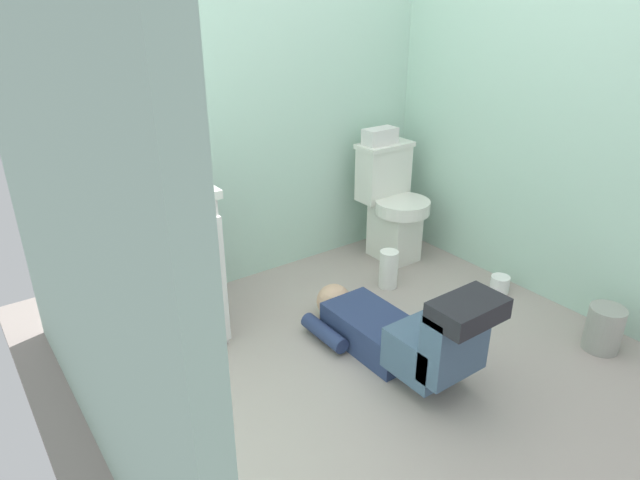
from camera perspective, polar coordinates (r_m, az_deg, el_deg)
name	(u,v)px	position (r m, az deg, el deg)	size (l,w,h in m)	color
ground_plane	(361,351)	(2.85, 4.28, -11.29)	(2.86, 3.00, 0.04)	#9F928B
wall_back	(247,76)	(3.21, -7.50, 16.32)	(2.52, 0.08, 2.40)	#ADD2BF
wall_left	(55,154)	(1.83, -25.58, 7.98)	(0.08, 2.00, 2.40)	#ADD2BF
wall_right	(546,80)	(3.28, 22.21, 14.98)	(0.08, 2.00, 2.40)	#ADD2BF
toilet	(392,204)	(3.63, 7.36, 3.71)	(0.36, 0.46, 0.75)	silver
vanity_cabinet	(149,267)	(2.80, -17.13, -2.65)	(0.60, 0.53, 0.82)	silver
faucet	(125,170)	(2.77, -19.39, 6.83)	(0.02, 0.02, 0.10)	silver
person_plumber	(399,332)	(2.66, 8.14, -9.35)	(0.39, 1.06, 0.52)	navy
tissue_box	(380,136)	(3.54, 6.18, 10.55)	(0.22, 0.11, 0.10)	silver
soap_dispenser	(83,174)	(2.70, -23.13, 6.22)	(0.06, 0.06, 0.17)	#379352
bottle_clear	(109,175)	(2.71, -20.88, 6.25)	(0.05, 0.05, 0.10)	silver
bottle_green	(117,165)	(2.75, -20.09, 7.22)	(0.05, 0.05, 0.15)	#49974F
bottle_white	(131,163)	(2.79, -18.86, 7.44)	(0.04, 0.04, 0.14)	white
trash_can	(604,329)	(3.10, 27.13, -8.09)	(0.17, 0.17, 0.23)	gray
paper_towel_roll	(389,269)	(3.33, 7.05, -2.99)	(0.11, 0.11, 0.23)	white
toilet_paper_roll	(500,284)	(3.45, 17.97, -4.33)	(0.11, 0.11, 0.10)	white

